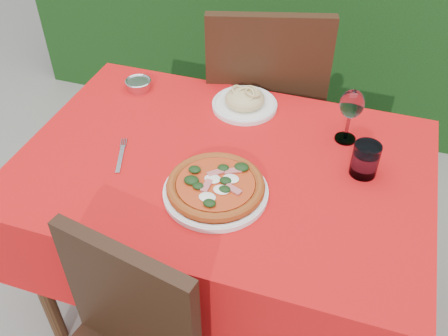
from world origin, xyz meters
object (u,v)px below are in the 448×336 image
(water_glass, at_px, (365,161))
(pasta_plate, at_px, (245,101))
(chair_far, at_px, (264,102))
(fork, at_px, (120,159))
(steel_ramekin, at_px, (139,85))
(pizza_plate, at_px, (216,188))
(wine_glass, at_px, (352,106))

(water_glass, bearing_deg, pasta_plate, 152.74)
(chair_far, xyz_separation_m, pasta_plate, (-0.00, -0.29, 0.19))
(pasta_plate, relative_size, water_glass, 2.18)
(fork, bearing_deg, chair_far, 47.76)
(fork, height_order, steel_ramekin, steel_ramekin)
(pizza_plate, distance_m, pasta_plate, 0.45)
(pasta_plate, relative_size, steel_ramekin, 2.58)
(steel_ramekin, bearing_deg, wine_glass, -4.95)
(steel_ramekin, bearing_deg, pizza_plate, -44.16)
(pasta_plate, distance_m, steel_ramekin, 0.40)
(wine_glass, xyz_separation_m, steel_ramekin, (-0.77, 0.07, -0.11))
(pasta_plate, distance_m, water_glass, 0.49)
(chair_far, xyz_separation_m, fork, (-0.29, -0.69, 0.17))
(chair_far, xyz_separation_m, wine_glass, (0.36, -0.37, 0.30))
(pizza_plate, relative_size, fork, 1.93)
(chair_far, relative_size, water_glass, 9.68)
(water_glass, bearing_deg, pizza_plate, -149.94)
(pizza_plate, height_order, wine_glass, wine_glass)
(water_glass, distance_m, fork, 0.74)
(chair_far, bearing_deg, pasta_plate, 73.68)
(pizza_plate, distance_m, wine_glass, 0.50)
(steel_ramekin, bearing_deg, water_glass, -14.35)
(wine_glass, bearing_deg, pasta_plate, 168.25)
(wine_glass, distance_m, fork, 0.73)
(chair_far, height_order, water_glass, chair_far)
(wine_glass, bearing_deg, chair_far, 134.17)
(pizza_plate, relative_size, wine_glass, 1.86)
(pasta_plate, distance_m, wine_glass, 0.38)
(pasta_plate, xyz_separation_m, water_glass, (0.43, -0.22, 0.02))
(water_glass, bearing_deg, wine_glass, 115.84)
(pizza_plate, xyz_separation_m, wine_glass, (0.32, 0.37, 0.10))
(wine_glass, xyz_separation_m, fork, (-0.65, -0.32, -0.13))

